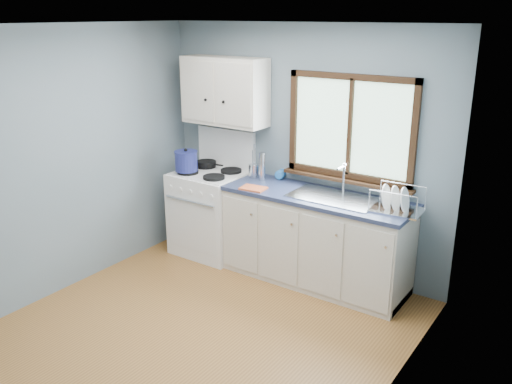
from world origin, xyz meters
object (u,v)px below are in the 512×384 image
Objects in this scene: thermos at (262,167)px; dish_rack at (396,204)px; base_cabinets at (315,243)px; utensil_crock at (254,171)px; gas_range at (211,210)px; skillet at (206,163)px; sink at (333,204)px; stockpot at (186,161)px.

thermos is 1.49m from dish_rack.
utensil_crock is at bearing 171.16° from base_cabinets.
gas_range reaches higher than skillet.
sink reaches higher than skillet.
gas_range is 3.79× the size of utensil_crock.
base_cabinets is at bearing 0.82° from gas_range.
utensil_crock is at bearing 25.19° from stockpot.
skillet is 1.15× the size of thermos.
sink is 2.34× the size of utensil_crock.
utensil_crock reaches higher than stockpot.
base_cabinets is (1.31, 0.02, -0.08)m from gas_range.
utensil_crock is (0.48, 0.15, 0.50)m from gas_range.
skillet is at bearing 178.23° from thermos.
skillet is (-1.64, 0.11, 0.12)m from sink.
utensil_crock is (0.67, 0.32, -0.08)m from stockpot.
stockpot is (-0.03, -0.30, 0.09)m from skillet.
stockpot reaches higher than skillet.
dish_rack is (0.61, 0.00, 0.12)m from sink.
skillet is 1.18× the size of stockpot.
utensil_crock is (0.64, 0.02, 0.01)m from skillet.
gas_range is 0.63m from stockpot.
utensil_crock is 1.62m from dish_rack.
sink is 0.91m from thermos.
sink is 1.84× the size of dish_rack.
skillet is at bearing 176.09° from sink.
stockpot is at bearing -160.99° from thermos.
sink reaches higher than dish_rack.
sink is 2.82× the size of thermos.
utensil_crock is at bearing 172.71° from sink.
thermos is (0.80, 0.28, -0.00)m from stockpot.
thermos is at bearing -6.55° from skillet.
utensil_crock is 0.79× the size of dish_rack.
dish_rack is (2.25, -0.11, -0.00)m from skillet.
utensil_crock is (-1.00, 0.13, 0.13)m from sink.
stockpot is (-0.19, -0.17, 0.58)m from gas_range.
base_cabinets is 1.02m from utensil_crock.
gas_range is 4.71× the size of stockpot.
thermos reaches higher than base_cabinets.
stockpot is (-1.49, -0.19, 0.66)m from base_cabinets.
dish_rack is at bearing -0.01° from base_cabinets.
thermos is (-0.70, 0.09, 0.66)m from base_cabinets.
stockpot is at bearing -179.37° from dish_rack.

